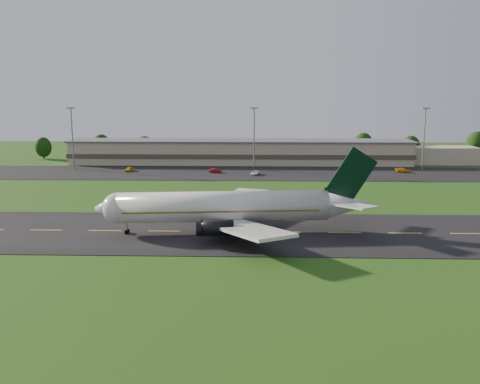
{
  "coord_description": "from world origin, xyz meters",
  "views": [
    {
      "loc": [
        5.99,
        -94.71,
        25.31
      ],
      "look_at": [
        2.71,
        8.0,
        6.0
      ],
      "focal_mm": 40.0,
      "sensor_mm": 36.0,
      "label": 1
    }
  ],
  "objects_px": {
    "terminal": "(258,152)",
    "light_mast_centre": "(254,131)",
    "airliner": "(228,207)",
    "service_vehicle_a": "(129,169)",
    "service_vehicle_c": "(255,173)",
    "service_vehicle_b": "(215,171)",
    "service_vehicle_d": "(403,170)",
    "light_mast_west": "(72,131)",
    "light_mast_east": "(424,131)"
  },
  "relations": [
    {
      "from": "service_vehicle_d",
      "to": "service_vehicle_c",
      "type": "bearing_deg",
      "value": 116.72
    },
    {
      "from": "light_mast_centre",
      "to": "service_vehicle_d",
      "type": "distance_m",
      "value": 49.17
    },
    {
      "from": "light_mast_west",
      "to": "service_vehicle_d",
      "type": "bearing_deg",
      "value": -2.81
    },
    {
      "from": "terminal",
      "to": "light_mast_centre",
      "type": "height_order",
      "value": "light_mast_centre"
    },
    {
      "from": "light_mast_west",
      "to": "light_mast_east",
      "type": "height_order",
      "value": "same"
    },
    {
      "from": "terminal",
      "to": "airliner",
      "type": "bearing_deg",
      "value": -93.32
    },
    {
      "from": "light_mast_centre",
      "to": "airliner",
      "type": "bearing_deg",
      "value": -92.99
    },
    {
      "from": "service_vehicle_b",
      "to": "service_vehicle_a",
      "type": "bearing_deg",
      "value": 89.45
    },
    {
      "from": "light_mast_east",
      "to": "service_vehicle_b",
      "type": "relative_size",
      "value": 5.19
    },
    {
      "from": "light_mast_centre",
      "to": "service_vehicle_c",
      "type": "relative_size",
      "value": 4.56
    },
    {
      "from": "terminal",
      "to": "service_vehicle_a",
      "type": "bearing_deg",
      "value": -152.53
    },
    {
      "from": "service_vehicle_a",
      "to": "service_vehicle_b",
      "type": "relative_size",
      "value": 1.05
    },
    {
      "from": "light_mast_centre",
      "to": "service_vehicle_d",
      "type": "height_order",
      "value": "light_mast_centre"
    },
    {
      "from": "light_mast_west",
      "to": "light_mast_centre",
      "type": "distance_m",
      "value": 60.0
    },
    {
      "from": "airliner",
      "to": "terminal",
      "type": "xyz_separation_m",
      "value": [
        5.57,
        96.09,
        -0.67
      ]
    },
    {
      "from": "service_vehicle_a",
      "to": "service_vehicle_d",
      "type": "height_order",
      "value": "service_vehicle_a"
    },
    {
      "from": "light_mast_west",
      "to": "light_mast_east",
      "type": "xyz_separation_m",
      "value": [
        115.0,
        0.0,
        0.0
      ]
    },
    {
      "from": "airliner",
      "to": "service_vehicle_c",
      "type": "xyz_separation_m",
      "value": [
        4.7,
        68.14,
        -3.94
      ]
    },
    {
      "from": "terminal",
      "to": "service_vehicle_a",
      "type": "relative_size",
      "value": 35.09
    },
    {
      "from": "light_mast_centre",
      "to": "light_mast_east",
      "type": "xyz_separation_m",
      "value": [
        55.0,
        0.0,
        0.0
      ]
    },
    {
      "from": "terminal",
      "to": "service_vehicle_b",
      "type": "xyz_separation_m",
      "value": [
        -13.51,
        -23.93,
        -3.25
      ]
    },
    {
      "from": "light_mast_west",
      "to": "service_vehicle_a",
      "type": "bearing_deg",
      "value": -15.4
    },
    {
      "from": "light_mast_centre",
      "to": "service_vehicle_d",
      "type": "xyz_separation_m",
      "value": [
        47.41,
        -5.28,
        -11.94
      ]
    },
    {
      "from": "terminal",
      "to": "service_vehicle_c",
      "type": "xyz_separation_m",
      "value": [
        -0.87,
        -27.95,
        -3.27
      ]
    },
    {
      "from": "service_vehicle_a",
      "to": "service_vehicle_c",
      "type": "distance_m",
      "value": 41.23
    },
    {
      "from": "light_mast_west",
      "to": "service_vehicle_d",
      "type": "height_order",
      "value": "light_mast_west"
    },
    {
      "from": "service_vehicle_d",
      "to": "light_mast_centre",
      "type": "bearing_deg",
      "value": 102.49
    },
    {
      "from": "terminal",
      "to": "light_mast_centre",
      "type": "xyz_separation_m",
      "value": [
        -1.4,
        -16.18,
        8.75
      ]
    },
    {
      "from": "light_mast_centre",
      "to": "service_vehicle_c",
      "type": "xyz_separation_m",
      "value": [
        0.53,
        -11.77,
        -12.02
      ]
    },
    {
      "from": "airliner",
      "to": "light_mast_west",
      "type": "bearing_deg",
      "value": 118.97
    },
    {
      "from": "terminal",
      "to": "service_vehicle_b",
      "type": "height_order",
      "value": "terminal"
    },
    {
      "from": "light_mast_west",
      "to": "service_vehicle_d",
      "type": "xyz_separation_m",
      "value": [
        107.41,
        -5.28,
        -11.94
      ]
    },
    {
      "from": "airliner",
      "to": "terminal",
      "type": "height_order",
      "value": "airliner"
    },
    {
      "from": "light_mast_east",
      "to": "service_vehicle_d",
      "type": "bearing_deg",
      "value": -145.19
    },
    {
      "from": "service_vehicle_b",
      "to": "service_vehicle_c",
      "type": "height_order",
      "value": "service_vehicle_b"
    },
    {
      "from": "terminal",
      "to": "service_vehicle_b",
      "type": "relative_size",
      "value": 37.0
    },
    {
      "from": "terminal",
      "to": "light_mast_east",
      "type": "xyz_separation_m",
      "value": [
        53.6,
        -16.18,
        8.75
      ]
    },
    {
      "from": "light_mast_centre",
      "to": "service_vehicle_b",
      "type": "bearing_deg",
      "value": -147.37
    },
    {
      "from": "service_vehicle_a",
      "to": "service_vehicle_d",
      "type": "xyz_separation_m",
      "value": [
        87.62,
        0.17,
        -0.01
      ]
    },
    {
      "from": "service_vehicle_a",
      "to": "service_vehicle_c",
      "type": "bearing_deg",
      "value": 0.93
    },
    {
      "from": "service_vehicle_a",
      "to": "light_mast_west",
      "type": "bearing_deg",
      "value": 174.35
    },
    {
      "from": "light_mast_centre",
      "to": "light_mast_east",
      "type": "bearing_deg",
      "value": 0.0
    },
    {
      "from": "light_mast_west",
      "to": "service_vehicle_c",
      "type": "xyz_separation_m",
      "value": [
        60.53,
        -11.77,
        -12.02
      ]
    },
    {
      "from": "airliner",
      "to": "service_vehicle_d",
      "type": "relative_size",
      "value": 10.71
    },
    {
      "from": "service_vehicle_c",
      "to": "service_vehicle_d",
      "type": "relative_size",
      "value": 0.93
    },
    {
      "from": "airliner",
      "to": "service_vehicle_a",
      "type": "xyz_separation_m",
      "value": [
        -36.04,
        74.46,
        -3.86
      ]
    },
    {
      "from": "terminal",
      "to": "light_mast_west",
      "type": "height_order",
      "value": "light_mast_west"
    },
    {
      "from": "light_mast_centre",
      "to": "service_vehicle_b",
      "type": "relative_size",
      "value": 5.19
    },
    {
      "from": "light_mast_east",
      "to": "service_vehicle_d",
      "type": "height_order",
      "value": "light_mast_east"
    },
    {
      "from": "service_vehicle_c",
      "to": "terminal",
      "type": "bearing_deg",
      "value": 104.39
    }
  ]
}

